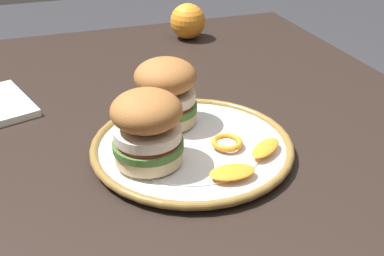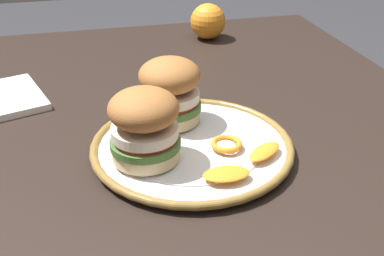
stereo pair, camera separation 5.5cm
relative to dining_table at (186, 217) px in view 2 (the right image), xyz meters
The scene contains 9 objects.
dining_table is the anchor object (origin of this frame).
dinner_plate 0.11m from the dining_table, 147.61° to the left, with size 0.29×0.29×0.02m.
sandwich_half_left 0.17m from the dining_table, 87.00° to the right, with size 0.13×0.13×0.10m.
sandwich_half_right 0.19m from the dining_table, behind, with size 0.12×0.12×0.10m.
orange_peel_curled 0.13m from the dining_table, 90.58° to the left, with size 0.06×0.06×0.01m.
orange_peel_strip_long 0.14m from the dining_table, 28.08° to the left, with size 0.04×0.06×0.01m.
orange_peel_strip_short 0.16m from the dining_table, 73.38° to the left, with size 0.06×0.07×0.01m.
whole_orange 0.56m from the dining_table, 161.16° to the left, with size 0.08×0.08×0.08m, color orange.
folded_napkin 0.39m from the dining_table, 136.92° to the right, with size 0.15×0.10×0.01m, color white.
Camera 2 is at (0.55, -0.13, 1.12)m, focal length 44.92 mm.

